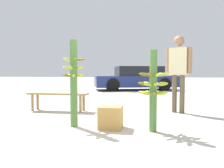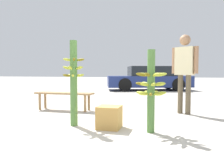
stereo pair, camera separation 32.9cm
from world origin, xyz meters
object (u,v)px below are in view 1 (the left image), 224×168
banana_stalk_center (153,88)px  market_bench (58,96)px  vendor_person (179,66)px  produce_crate (111,117)px  banana_stalk_left (74,81)px  parked_car (136,78)px

banana_stalk_center → market_bench: (-2.21, 1.47, -0.31)m
market_bench → vendor_person: bearing=5.7°
market_bench → produce_crate: (1.54, -1.39, -0.18)m
banana_stalk_left → parked_car: size_ratio=0.32×
market_bench → produce_crate: 2.08m
market_bench → parked_car: 6.94m
banana_stalk_center → produce_crate: size_ratio=3.43×
banana_stalk_left → parked_car: 8.18m
banana_stalk_center → banana_stalk_left: bearing=175.8°
vendor_person → produce_crate: (-1.26, -1.65, -0.87)m
vendor_person → parked_car: vendor_person is taller
banana_stalk_left → market_bench: banana_stalk_left is taller
vendor_person → parked_car: 6.69m
banana_stalk_center → parked_car: bearing=95.5°
banana_stalk_left → vendor_person: 2.52m
banana_stalk_center → parked_car: banana_stalk_center is taller
banana_stalk_left → produce_crate: 0.86m
banana_stalk_center → parked_car: 8.30m
vendor_person → banana_stalk_left: bearing=-113.1°
banana_stalk_left → produce_crate: size_ratio=3.97×
vendor_person → produce_crate: size_ratio=4.75×
vendor_person → market_bench: (-2.79, -0.26, -0.69)m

